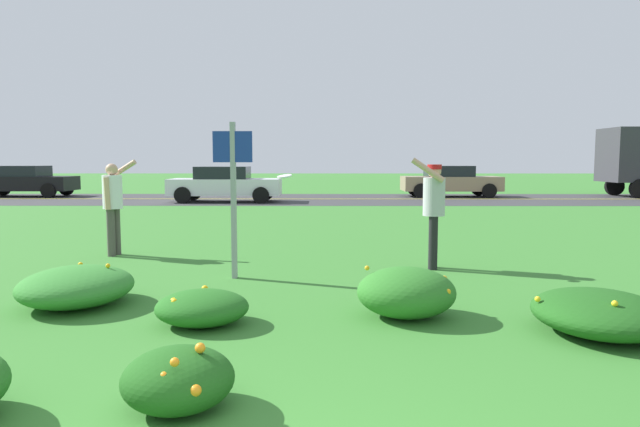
{
  "coord_description": "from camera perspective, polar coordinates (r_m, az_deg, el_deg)",
  "views": [
    {
      "loc": [
        0.59,
        -1.57,
        1.71
      ],
      "look_at": [
        0.53,
        6.61,
        0.93
      ],
      "focal_mm": 31.46,
      "sensor_mm": 36.0,
      "label": 1
    }
  ],
  "objects": [
    {
      "name": "highway_strip",
      "position": [
        24.71,
        -0.95,
        1.49
      ],
      "size": [
        120.0,
        7.43,
        0.01
      ],
      "primitive_type": "cube",
      "color": "#38383A",
      "rests_on": "ground"
    },
    {
      "name": "person_catcher_red_cap_gray_shirt",
      "position": [
        8.94,
        11.48,
        0.84
      ],
      "size": [
        0.56,
        0.52,
        1.75
      ],
      "color": "#B2B2B7",
      "rests_on": "ground"
    },
    {
      "name": "frisbee_white",
      "position": [
        9.26,
        -3.64,
        3.8
      ],
      "size": [
        0.25,
        0.25,
        0.09
      ],
      "color": "white"
    },
    {
      "name": "highway_center_stripe",
      "position": [
        24.71,
        -0.95,
        1.5
      ],
      "size": [
        120.0,
        0.16,
        0.0
      ],
      "primitive_type": "cube",
      "color": "yellow",
      "rests_on": "ground"
    },
    {
      "name": "car_black_leftmost",
      "position": [
        29.9,
        -27.88,
        2.95
      ],
      "size": [
        4.5,
        2.0,
        1.45
      ],
      "color": "black",
      "rests_on": "ground"
    },
    {
      "name": "car_tan_center_right",
      "position": [
        26.99,
        13.11,
        3.24
      ],
      "size": [
        4.5,
        2.0,
        1.45
      ],
      "color": "#937F60",
      "rests_on": "ground"
    },
    {
      "name": "sign_post_near_path",
      "position": [
        8.12,
        -8.81,
        3.01
      ],
      "size": [
        0.56,
        0.1,
        2.25
      ],
      "color": "#93969B",
      "rests_on": "ground"
    },
    {
      "name": "daylily_clump_mid_right",
      "position": [
        4.11,
        -14.21,
        -16.01
      ],
      "size": [
        0.77,
        0.75,
        0.48
      ],
      "color": "#1E5619",
      "rests_on": "ground"
    },
    {
      "name": "ground_plane",
      "position": [
        13.23,
        -2.13,
        -1.97
      ],
      "size": [
        120.0,
        120.0,
        0.0
      ],
      "primitive_type": "plane",
      "color": "#387A2D"
    },
    {
      "name": "daylily_clump_near_camera",
      "position": [
        6.25,
        26.62,
        -9.02
      ],
      "size": [
        1.29,
        1.42,
        0.43
      ],
      "color": "#1E5619",
      "rests_on": "ground"
    },
    {
      "name": "daylily_clump_mid_left",
      "position": [
        7.24,
        -23.54,
        -6.79
      ],
      "size": [
        1.29,
        1.42,
        0.47
      ],
      "color": "#337F2D",
      "rests_on": "ground"
    },
    {
      "name": "person_thrower_white_shirt",
      "position": [
        10.65,
        -20.32,
        1.25
      ],
      "size": [
        0.58,
        0.53,
        1.72
      ],
      "color": "silver",
      "rests_on": "ground"
    },
    {
      "name": "car_white_center_left",
      "position": [
        23.35,
        -9.65,
        2.99
      ],
      "size": [
        4.5,
        2.0,
        1.45
      ],
      "color": "silver",
      "rests_on": "ground"
    },
    {
      "name": "daylily_clump_mid_center",
      "position": [
        6.23,
        8.77,
        -7.91
      ],
      "size": [
        1.07,
        0.99,
        0.55
      ],
      "color": "#2D7526",
      "rests_on": "ground"
    },
    {
      "name": "daylily_clump_front_right",
      "position": [
        6.03,
        -11.92,
        -9.34
      ],
      "size": [
        0.97,
        0.87,
        0.36
      ],
      "color": "#23661E",
      "rests_on": "ground"
    }
  ]
}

